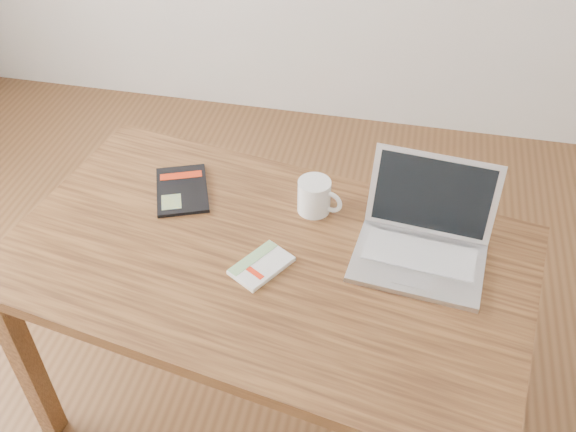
% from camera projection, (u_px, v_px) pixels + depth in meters
% --- Properties ---
extents(room, '(4.04, 4.04, 2.70)m').
position_uv_depth(room, '(131.00, 64.00, 1.30)').
color(room, brown).
rests_on(room, ground).
extents(desk, '(1.54, 1.04, 0.75)m').
position_uv_depth(desk, '(266.00, 278.00, 1.81)').
color(desk, '#57341A').
rests_on(desk, ground).
extents(white_guidebook, '(0.17, 0.19, 0.01)m').
position_uv_depth(white_guidebook, '(261.00, 266.00, 1.71)').
color(white_guidebook, silver).
rests_on(white_guidebook, desk).
extents(black_guidebook, '(0.22, 0.27, 0.01)m').
position_uv_depth(black_guidebook, '(182.00, 190.00, 1.95)').
color(black_guidebook, black).
rests_on(black_guidebook, desk).
extents(laptop, '(0.37, 0.35, 0.24)m').
position_uv_depth(laptop, '(423.00, 238.00, 1.72)').
color(laptop, silver).
rests_on(laptop, desk).
extents(coffee_mug, '(0.14, 0.10, 0.10)m').
position_uv_depth(coffee_mug, '(315.00, 196.00, 1.85)').
color(coffee_mug, white).
rests_on(coffee_mug, desk).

